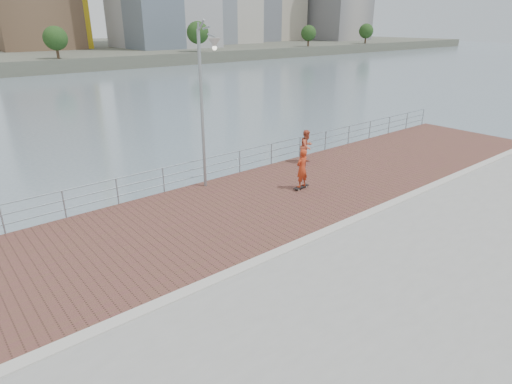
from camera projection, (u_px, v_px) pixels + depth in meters
water at (293, 297)px, 14.83m from camera, size 400.00×400.00×0.00m
seawall at (431, 355)px, 10.87m from camera, size 40.00×24.00×2.00m
brick_lane at (230, 211)px, 16.66m from camera, size 40.00×6.80×0.02m
curb at (295, 245)px, 14.07m from camera, size 40.00×0.40×0.06m
guardrail at (184, 172)px, 18.84m from camera, size 39.06×0.06×1.13m
street_lamp at (207, 79)px, 17.09m from camera, size 0.48×1.41×6.64m
skateboard at (301, 187)px, 18.83m from camera, size 0.85×0.30×0.10m
skateboarder at (302, 168)px, 18.50m from camera, size 0.66×0.47×1.71m
bystander at (307, 146)px, 22.06m from camera, size 0.93×0.79×1.71m
shoreline_trees at (30, 37)px, 74.06m from camera, size 169.71×5.12×6.83m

